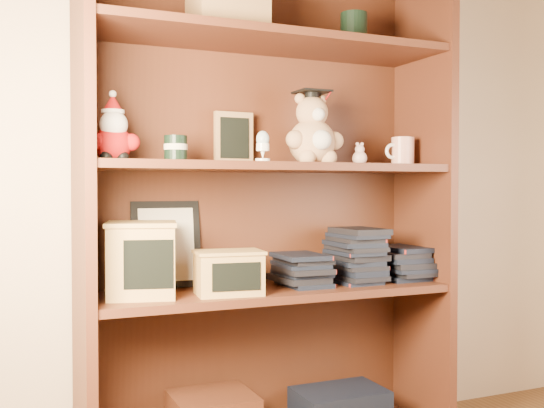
{
  "coord_description": "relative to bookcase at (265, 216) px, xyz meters",
  "views": [
    {
      "loc": [
        -0.79,
        -0.56,
        0.87
      ],
      "look_at": [
        0.01,
        1.3,
        0.82
      ],
      "focal_mm": 42.0,
      "sensor_mm": 36.0,
      "label": 1
    }
  ],
  "objects": [
    {
      "name": "teacher_mug",
      "position": [
        0.5,
        -0.05,
        0.22
      ],
      "size": [
        0.11,
        0.08,
        0.1
      ],
      "color": "silver",
      "rests_on": "shelf_upper"
    },
    {
      "name": "teachers_tin",
      "position": [
        -0.31,
        -0.05,
        0.21
      ],
      "size": [
        0.07,
        0.07,
        0.08
      ],
      "color": "black",
      "rests_on": "shelf_upper"
    },
    {
      "name": "pencils_box",
      "position": [
        -0.17,
        -0.12,
        -0.16
      ],
      "size": [
        0.22,
        0.17,
        0.13
      ],
      "color": "tan",
      "rests_on": "shelf_lower"
    },
    {
      "name": "shelf_lower",
      "position": [
        0.0,
        -0.05,
        -0.24
      ],
      "size": [
        1.14,
        0.33,
        0.02
      ],
      "color": "#502616",
      "rests_on": "ground"
    },
    {
      "name": "pink_figurine",
      "position": [
        0.33,
        -0.05,
        0.2
      ],
      "size": [
        0.05,
        0.05,
        0.08
      ],
      "color": "#D2AAA2",
      "rests_on": "shelf_upper"
    },
    {
      "name": "certificate_frame",
      "position": [
        -0.31,
        0.09,
        -0.09
      ],
      "size": [
        0.22,
        0.06,
        0.28
      ],
      "color": "black",
      "rests_on": "shelf_lower"
    },
    {
      "name": "book_stack_right",
      "position": [
        0.5,
        -0.05,
        -0.17
      ],
      "size": [
        0.14,
        0.2,
        0.11
      ],
      "color": "black",
      "rests_on": "shelf_lower"
    },
    {
      "name": "egg_cup",
      "position": [
        -0.06,
        -0.13,
        0.22
      ],
      "size": [
        0.05,
        0.05,
        0.1
      ],
      "color": "white",
      "rests_on": "shelf_upper"
    },
    {
      "name": "book_stack_mid",
      "position": [
        0.31,
        -0.05,
        -0.13
      ],
      "size": [
        0.14,
        0.2,
        0.19
      ],
      "color": "black",
      "rests_on": "shelf_lower"
    },
    {
      "name": "shelf_upper",
      "position": [
        0.0,
        -0.05,
        0.16
      ],
      "size": [
        1.14,
        0.33,
        0.02
      ],
      "color": "#502616",
      "rests_on": "ground"
    },
    {
      "name": "bookcase",
      "position": [
        0.0,
        0.0,
        0.0
      ],
      "size": [
        1.2,
        0.35,
        1.6
      ],
      "color": "#502616",
      "rests_on": "ground"
    },
    {
      "name": "book_stack_left",
      "position": [
        0.11,
        -0.05,
        -0.17
      ],
      "size": [
        0.14,
        0.2,
        0.11
      ],
      "color": "black",
      "rests_on": "shelf_lower"
    },
    {
      "name": "chalkboard_plaque",
      "position": [
        -0.09,
        0.06,
        0.25
      ],
      "size": [
        0.13,
        0.07,
        0.17
      ],
      "color": "#9E7547",
      "rests_on": "shelf_upper"
    },
    {
      "name": "treats_box",
      "position": [
        -0.42,
        -0.05,
        -0.12
      ],
      "size": [
        0.24,
        0.24,
        0.22
      ],
      "color": "tan",
      "rests_on": "shelf_lower"
    },
    {
      "name": "santa_plush",
      "position": [
        -0.5,
        -0.06,
        0.25
      ],
      "size": [
        0.15,
        0.11,
        0.21
      ],
      "color": "#A50F0F",
      "rests_on": "shelf_upper"
    },
    {
      "name": "grad_teddy_bear",
      "position": [
        0.15,
        -0.06,
        0.27
      ],
      "size": [
        0.2,
        0.18,
        0.25
      ],
      "color": "tan",
      "rests_on": "shelf_upper"
    }
  ]
}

